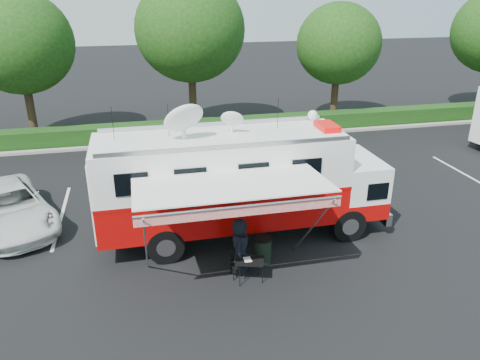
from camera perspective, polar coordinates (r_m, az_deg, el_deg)
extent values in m
plane|color=black|center=(16.79, 0.38, -6.64)|extent=(120.00, 120.00, 0.00)
cube|color=#9E998E|center=(27.54, 3.25, 5.40)|extent=(60.00, 0.35, 0.15)
cube|color=black|center=(28.25, 2.77, 6.75)|extent=(60.00, 1.20, 1.00)
cylinder|color=black|center=(28.47, -24.24, 8.45)|extent=(0.44, 0.44, 4.40)
ellipsoid|color=#14380F|center=(27.97, -25.33, 14.90)|extent=(5.63, 5.63, 5.35)
cylinder|color=black|center=(28.07, -5.80, 10.55)|extent=(0.44, 0.44, 4.80)
ellipsoid|color=#14380F|center=(27.56, -6.11, 17.79)|extent=(6.14, 6.14, 5.84)
cylinder|color=black|center=(30.57, 11.48, 10.45)|extent=(0.44, 0.44, 4.00)
ellipsoid|color=#14380F|center=(30.11, 11.92, 15.96)|extent=(5.12, 5.12, 4.86)
cube|color=silver|center=(19.36, -20.92, -4.06)|extent=(0.12, 5.50, 0.01)
cube|color=silver|center=(19.32, -3.11, -2.54)|extent=(0.12, 5.50, 0.01)
cube|color=silver|center=(21.07, 13.18, -0.93)|extent=(0.12, 5.50, 0.01)
cube|color=silver|center=(24.22, 26.10, 0.41)|extent=(0.12, 5.50, 0.01)
cube|color=black|center=(16.51, 0.39, -4.84)|extent=(9.28, 1.51, 0.32)
cylinder|color=black|center=(16.60, 13.09, -5.33)|extent=(1.19, 0.35, 1.19)
cylinder|color=black|center=(18.52, 9.99, -2.02)|extent=(1.19, 0.35, 1.19)
cylinder|color=black|center=(15.13, -9.05, -7.89)|extent=(1.19, 0.35, 1.19)
cylinder|color=black|center=(17.23, -9.67, -3.96)|extent=(1.19, 0.35, 1.19)
cube|color=silver|center=(18.14, 15.68, -2.92)|extent=(0.22, 2.70, 0.43)
cube|color=white|center=(17.37, 13.67, -0.15)|extent=(1.51, 2.70, 1.83)
cube|color=#AA0806|center=(17.63, 13.48, -2.09)|extent=(1.53, 2.72, 0.59)
cube|color=black|center=(17.57, 15.83, 1.02)|extent=(0.13, 2.40, 0.76)
cube|color=#AA0806|center=(16.01, -2.24, -2.55)|extent=(8.20, 2.70, 1.29)
cube|color=#AA0806|center=(15.75, -2.27, -0.41)|extent=(8.22, 2.72, 0.11)
cube|color=white|center=(15.45, -2.32, 2.35)|extent=(8.20, 2.70, 1.51)
cube|color=white|center=(15.19, -2.37, 5.17)|extent=(8.20, 2.70, 0.09)
cube|color=#CC0505|center=(16.19, 10.57, 6.47)|extent=(0.59, 1.02, 0.17)
sphere|color=white|center=(17.08, 8.85, 7.80)|extent=(0.37, 0.37, 0.37)
ellipsoid|color=white|center=(14.66, -6.89, 7.50)|extent=(1.29, 1.29, 0.39)
ellipsoid|color=white|center=(15.32, -0.95, 7.48)|extent=(0.76, 0.76, 0.22)
cylinder|color=black|center=(15.24, -15.24, 6.60)|extent=(0.02, 0.02, 1.08)
cylinder|color=black|center=(15.26, -8.73, 7.16)|extent=(0.02, 0.02, 1.08)
cylinder|color=black|center=(15.92, 4.65, 8.00)|extent=(0.02, 0.02, 1.08)
cube|color=white|center=(12.90, -1.09, -0.56)|extent=(5.39, 2.59, 0.22)
cube|color=red|center=(11.85, 0.19, -3.79)|extent=(5.39, 0.04, 0.30)
cylinder|color=#B2B2B7|center=(11.78, 0.22, -3.26)|extent=(5.39, 0.07, 0.07)
cylinder|color=#B2B2B7|center=(13.32, -11.42, -7.90)|extent=(0.05, 2.78, 3.11)
cylinder|color=#B2B2B7|center=(14.18, 8.79, -5.71)|extent=(0.05, 2.78, 3.11)
imported|color=silver|center=(19.26, -26.00, -5.08)|extent=(4.53, 6.05, 1.53)
imported|color=black|center=(14.79, -0.04, -11.09)|extent=(0.82, 1.02, 1.80)
cube|color=black|center=(14.01, 1.17, -9.83)|extent=(0.97, 0.81, 0.04)
cylinder|color=black|center=(13.96, -0.02, -11.66)|extent=(0.02, 0.02, 0.69)
cylinder|color=black|center=(14.31, -0.41, -10.70)|extent=(0.02, 0.02, 0.69)
cylinder|color=black|center=(14.10, 2.76, -11.29)|extent=(0.02, 0.02, 0.69)
cylinder|color=black|center=(14.45, 2.30, -10.36)|extent=(0.02, 0.02, 0.69)
cube|color=silver|center=(14.03, 0.92, -9.67)|extent=(0.22, 0.30, 0.01)
cube|color=black|center=(14.32, -0.26, -10.27)|extent=(0.55, 0.55, 0.04)
cube|color=black|center=(14.37, -0.46, -9.02)|extent=(0.41, 0.19, 0.48)
cylinder|color=black|center=(14.27, -0.79, -11.44)|extent=(0.02, 0.02, 0.43)
cylinder|color=black|center=(14.55, -1.08, -10.70)|extent=(0.02, 0.02, 0.43)
cylinder|color=black|center=(14.33, 0.57, -11.27)|extent=(0.02, 0.02, 0.43)
cylinder|color=black|center=(14.61, 0.25, -10.54)|extent=(0.02, 0.02, 0.43)
cylinder|color=black|center=(14.99, 2.73, -8.65)|extent=(0.56, 0.56, 0.87)
cylinder|color=black|center=(14.76, 2.77, -7.15)|extent=(0.61, 0.61, 0.04)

